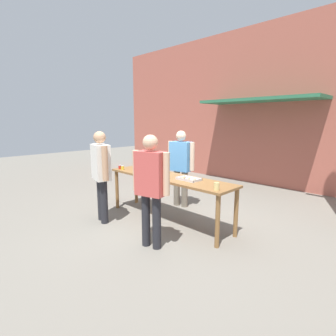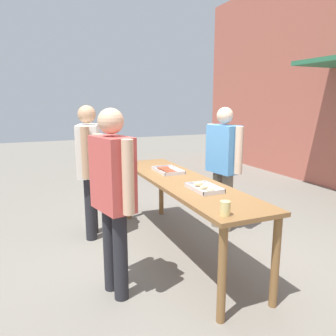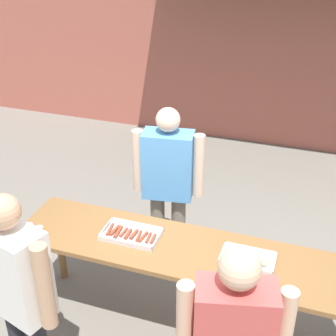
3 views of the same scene
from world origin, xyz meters
The scene contains 8 objects.
ground_plane centered at (0.00, 0.00, 0.00)m, with size 24.00×24.00×0.00m, color slate.
serving_table centered at (0.00, 0.00, 0.76)m, with size 2.69×0.65×0.86m.
food_tray_sausages centered at (-0.44, 0.02, 0.87)m, with size 0.45×0.28×0.04m.
food_tray_buns centered at (0.48, 0.02, 0.88)m, with size 0.40×0.25×0.06m.
condiment_jar_mustard centered at (-1.21, -0.21, 0.90)m, with size 0.07×0.07×0.08m.
condiment_jar_ketchup centered at (-1.12, -0.22, 0.90)m, with size 0.07×0.07×0.08m.
person_server_behind_table centered at (-0.40, 0.80, 0.98)m, with size 0.65×0.32×1.65m.
person_customer_holding_hotdog centered at (-0.84, -0.89, 0.99)m, with size 0.63×0.36×1.68m.
Camera 3 is at (0.81, -2.72, 3.08)m, focal length 50.00 mm.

